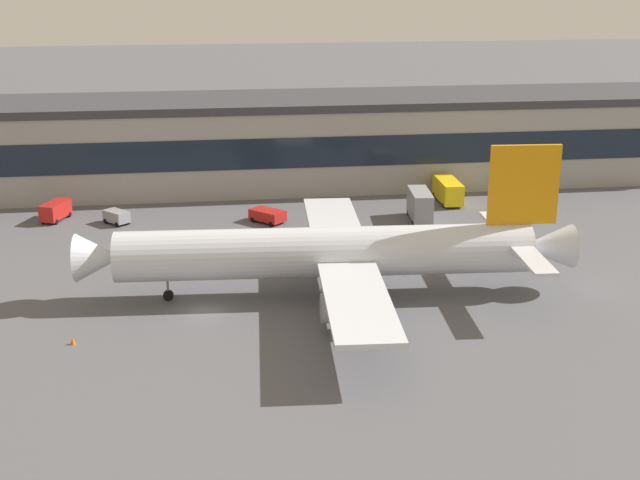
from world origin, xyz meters
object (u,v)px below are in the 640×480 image
Objects in this scene: airliner at (334,252)px; fuel_truck at (448,190)px; baggage_tug at (116,216)px; crew_van at (55,210)px; traffic_cone_0 at (383,342)px; catering_truck at (420,204)px; traffic_cone_2 at (368,327)px; pushback_tractor at (268,215)px; traffic_cone_1 at (73,341)px.

airliner is 41.34m from fuel_truck.
fuel_truck is (47.81, 4.64, 0.80)m from baggage_tug.
traffic_cone_0 is (36.68, -45.55, -1.15)m from crew_van.
traffic_cone_2 is (-13.98, -35.42, -1.99)m from catering_truck.
airliner is 30.81m from catering_truck.
baggage_tug is 0.76× the size of pushback_tractor.
baggage_tug is 0.47× the size of fuel_truck.
crew_van is at bearing 130.54° from traffic_cone_2.
crew_van is at bearing 100.85° from traffic_cone_1.
airliner reaches higher than traffic_cone_0.
fuel_truck is at bearing 67.54° from traffic_cone_0.
traffic_cone_1 is at bearing -90.76° from baggage_tug.
airliner is at bearing -44.01° from crew_van.
traffic_cone_2 is at bearing -79.51° from pushback_tractor.
crew_van is 9.14× the size of traffic_cone_0.
airliner is at bearing -122.90° from fuel_truck.
airliner is 28.50m from pushback_tractor.
traffic_cone_1 is (-25.93, -8.78, -4.63)m from airliner.
baggage_tug is 6.51× the size of traffic_cone_0.
pushback_tractor is 41.33m from traffic_cone_0.
traffic_cone_1 is (7.96, -41.52, -1.13)m from crew_van.
baggage_tug is 41.58m from catering_truck.
fuel_truck is at bearing 5.55° from baggage_tug.
catering_truck is at bearing 39.87° from traffic_cone_1.
airliner reaches higher than catering_truck.
airliner is 39.49m from baggage_tug.
traffic_cone_2 is at bearing -111.54° from catering_truck.
traffic_cone_0 is at bearing -77.46° from traffic_cone_2.
crew_van is 42.29m from traffic_cone_1.
fuel_truck reaches higher than traffic_cone_2.
airliner is 13.10× the size of baggage_tug.
traffic_cone_1 is (-48.33, -43.40, -1.55)m from fuel_truck.
baggage_tug is at bearing 174.80° from catering_truck.
pushback_tractor is 7.97× the size of traffic_cone_1.
catering_truck reaches higher than traffic_cone_0.
airliner is at bearing -49.70° from baggage_tug.
pushback_tractor is at bearing -6.02° from baggage_tug.
pushback_tractor is 8.51× the size of traffic_cone_0.
airliner is at bearing -80.08° from pushback_tractor.
crew_van is 9.35× the size of traffic_cone_2.
pushback_tractor is 0.62× the size of fuel_truck.
pushback_tractor is 28.11m from fuel_truck.
fuel_truck is 1.15× the size of catering_truck.
crew_van is (-33.89, 32.74, -3.50)m from airliner.
traffic_cone_2 is (-0.80, 3.60, -0.01)m from traffic_cone_0.
traffic_cone_0 is at bearing -7.98° from traffic_cone_1.
pushback_tractor is at bearing 100.67° from traffic_cone_0.
traffic_cone_2 is (27.92, -0.43, -0.03)m from traffic_cone_1.
traffic_cone_1 is at bearing 179.12° from traffic_cone_2.
fuel_truck is 13.75× the size of traffic_cone_0.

